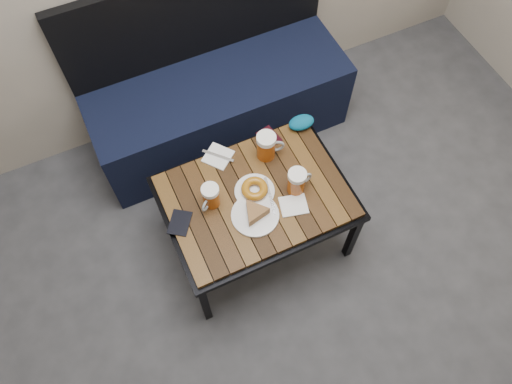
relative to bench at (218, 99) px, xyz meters
name	(u,v)px	position (x,y,z in m)	size (l,w,h in m)	color
room_shell	(331,110)	(-0.21, -1.26, 1.48)	(4.00, 4.00, 4.00)	gray
bench	(218,99)	(0.00, 0.00, 0.00)	(1.40, 0.50, 0.95)	black
cafe_table	(256,200)	(-0.11, -0.73, 0.16)	(0.84, 0.62, 0.47)	black
beer_mug_left	(211,196)	(-0.30, -0.69, 0.26)	(0.12, 0.10, 0.13)	#973F0C
beer_mug_centre	(267,146)	(0.03, -0.56, 0.27)	(0.14, 0.11, 0.15)	#973F0C
beer_mug_right	(297,181)	(0.07, -0.78, 0.27)	(0.12, 0.09, 0.13)	#973F0C
plate_pie	(255,214)	(-0.16, -0.83, 0.22)	(0.21, 0.21, 0.06)	white
plate_bagel	(255,190)	(-0.11, -0.72, 0.22)	(0.18, 0.24, 0.05)	white
napkin_left	(218,156)	(-0.18, -0.47, 0.20)	(0.17, 0.17, 0.01)	white
napkin_right	(294,205)	(0.02, -0.85, 0.20)	(0.14, 0.13, 0.01)	white
passport_navy	(180,223)	(-0.47, -0.72, 0.20)	(0.09, 0.12, 0.01)	black
passport_burgundy	(269,137)	(0.08, -0.47, 0.20)	(0.08, 0.11, 0.01)	black
knit_pouch	(301,122)	(0.25, -0.48, 0.23)	(0.13, 0.08, 0.06)	navy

